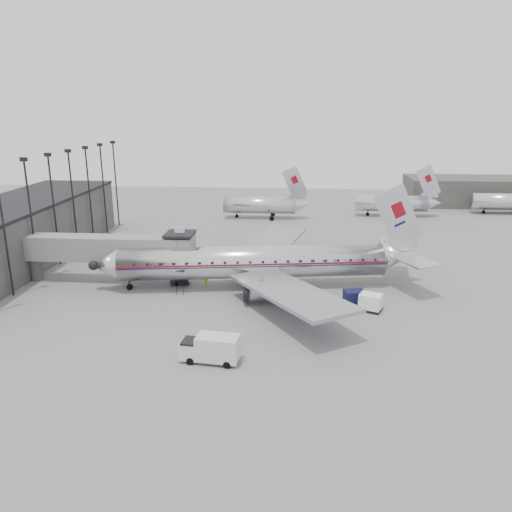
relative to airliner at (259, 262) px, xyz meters
The scene contains 14 objects.
ground 4.50m from the airliner, 104.08° to the right, with size 160.00×160.00×0.00m, color slate.
terminal 35.47m from the airliner, 168.81° to the left, with size 12.00×46.00×8.00m, color #3B3936.
hangar 72.05m from the airliner, 52.14° to the left, with size 30.00×12.00×6.00m, color #3B3936.
apron_line 4.81m from the airliner, 52.42° to the left, with size 0.15×60.00×0.01m, color gold.
jet_bridge 17.48m from the airliner, behind, with size 21.00×6.20×7.10m.
floodlight_masts 30.41m from the airliner, 160.74° to the left, with size 0.90×42.25×15.25m.
distant_aircraft_near 38.97m from the airliner, 93.79° to the left, with size 16.39×3.20×10.26m.
distant_aircraft_mid 48.86m from the airliner, 61.35° to the left, with size 16.39×3.20×10.26m.
distant_aircraft_far 66.69m from the airliner, 44.67° to the left, with size 16.39×3.20×10.26m.
airliner is the anchor object (origin of this frame).
service_van 19.17m from the airliner, 98.58° to the right, with size 5.29×2.51×2.40m.
baggage_cart_navy 12.23m from the airliner, 26.20° to the right, with size 2.62×2.20×1.80m.
baggage_cart_white 14.15m from the airliner, 27.62° to the right, with size 2.90×2.61×1.86m.
ramp_worker 6.97m from the airliner, behind, with size 0.64×0.42×1.75m, color yellow.
Camera 1 is at (4.86, -53.79, 21.00)m, focal length 35.00 mm.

